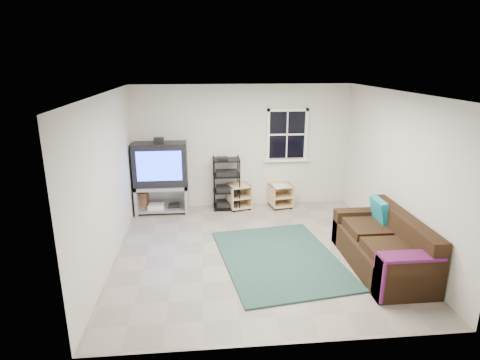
{
  "coord_description": "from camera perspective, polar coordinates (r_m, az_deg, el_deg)",
  "views": [
    {
      "loc": [
        -0.85,
        -6.02,
        3.07
      ],
      "look_at": [
        -0.23,
        0.4,
        1.13
      ],
      "focal_mm": 30.0,
      "sensor_mm": 36.0,
      "label": 1
    }
  ],
  "objects": [
    {
      "name": "shag_rug",
      "position": [
        6.58,
        5.67,
        -11.04
      ],
      "size": [
        2.1,
        2.66,
        0.03
      ],
      "primitive_type": "cube",
      "rotation": [
        0.0,
        0.0,
        0.14
      ],
      "color": "black",
      "rests_on": "ground"
    },
    {
      "name": "tv_unit",
      "position": [
        8.37,
        -11.21,
        1.15
      ],
      "size": [
        1.08,
        0.54,
        1.59
      ],
      "color": "gray",
      "rests_on": "ground"
    },
    {
      "name": "sofa",
      "position": [
        6.57,
        19.79,
        -9.05
      ],
      "size": [
        0.89,
        2.0,
        0.91
      ],
      "color": "black",
      "rests_on": "ground"
    },
    {
      "name": "av_rack",
      "position": [
        8.51,
        -1.92,
        -0.94
      ],
      "size": [
        0.56,
        0.41,
        1.13
      ],
      "color": "black",
      "rests_on": "ground"
    },
    {
      "name": "side_table_right",
      "position": [
        8.71,
        5.73,
        -1.98
      ],
      "size": [
        0.51,
        0.51,
        0.52
      ],
      "rotation": [
        0.0,
        0.0,
        0.16
      ],
      "color": "#D7B584",
      "rests_on": "ground"
    },
    {
      "name": "paper_bag",
      "position": [
        8.77,
        -13.82,
        -2.94
      ],
      "size": [
        0.3,
        0.23,
        0.39
      ],
      "primitive_type": "cube",
      "rotation": [
        0.0,
        0.0,
        -0.23
      ],
      "color": "#946442",
      "rests_on": "ground"
    },
    {
      "name": "room",
      "position": [
        8.62,
        6.69,
        5.96
      ],
      "size": [
        4.6,
        4.62,
        4.6
      ],
      "color": "gray",
      "rests_on": "ground"
    },
    {
      "name": "side_table_left",
      "position": [
        8.61,
        -0.23,
        -2.19
      ],
      "size": [
        0.54,
        0.54,
        0.52
      ],
      "rotation": [
        0.0,
        0.0,
        0.26
      ],
      "color": "#D7B584",
      "rests_on": "ground"
    }
  ]
}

